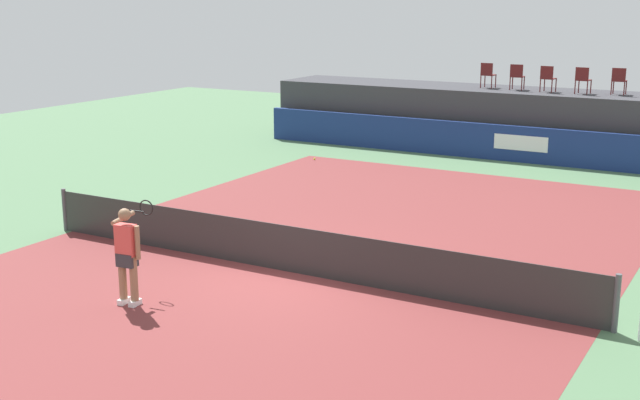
# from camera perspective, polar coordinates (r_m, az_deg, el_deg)

# --- Properties ---
(ground_plane) EXTENTS (48.00, 48.00, 0.00)m
(ground_plane) POSITION_cam_1_polar(r_m,az_deg,el_deg) (19.11, 2.70, -2.46)
(ground_plane) COLOR #4C704C
(court_inner) EXTENTS (12.00, 22.00, 0.00)m
(court_inner) POSITION_cam_1_polar(r_m,az_deg,el_deg) (16.61, -2.02, -4.96)
(court_inner) COLOR maroon
(court_inner) RESTS_ON ground
(sponsor_wall) EXTENTS (18.00, 0.22, 1.20)m
(sponsor_wall) POSITION_cam_1_polar(r_m,az_deg,el_deg) (28.52, 12.36, 3.87)
(sponsor_wall) COLOR navy
(sponsor_wall) RESTS_ON ground
(spectator_platform) EXTENTS (18.00, 2.80, 2.20)m
(spectator_platform) POSITION_cam_1_polar(r_m,az_deg,el_deg) (30.15, 13.44, 5.29)
(spectator_platform) COLOR #38383D
(spectator_platform) RESTS_ON ground
(spectator_chair_far_left) EXTENTS (0.46, 0.46, 0.89)m
(spectator_chair_far_left) POSITION_cam_1_polar(r_m,az_deg,el_deg) (30.29, 11.44, 8.47)
(spectator_chair_far_left) COLOR #561919
(spectator_chair_far_left) RESTS_ON spectator_platform
(spectator_chair_left) EXTENTS (0.48, 0.48, 0.89)m
(spectator_chair_left) POSITION_cam_1_polar(r_m,az_deg,el_deg) (29.86, 13.37, 8.30)
(spectator_chair_left) COLOR #561919
(spectator_chair_left) RESTS_ON spectator_platform
(spectator_chair_center) EXTENTS (0.48, 0.48, 0.89)m
(spectator_chair_center) POSITION_cam_1_polar(r_m,az_deg,el_deg) (29.39, 15.36, 8.10)
(spectator_chair_center) COLOR #561919
(spectator_chair_center) RESTS_ON spectator_platform
(spectator_chair_right) EXTENTS (0.47, 0.47, 0.89)m
(spectator_chair_right) POSITION_cam_1_polar(r_m,az_deg,el_deg) (29.16, 17.59, 7.91)
(spectator_chair_right) COLOR #561919
(spectator_chair_right) RESTS_ON spectator_platform
(spectator_chair_far_right) EXTENTS (0.45, 0.45, 0.89)m
(spectator_chair_far_right) POSITION_cam_1_polar(r_m,az_deg,el_deg) (29.26, 19.83, 7.76)
(spectator_chair_far_right) COLOR #561919
(spectator_chair_far_right) RESTS_ON spectator_platform
(tennis_net) EXTENTS (12.40, 0.02, 0.95)m
(tennis_net) POSITION_cam_1_polar(r_m,az_deg,el_deg) (16.47, -2.03, -3.40)
(tennis_net) COLOR #2D2D2D
(tennis_net) RESTS_ON ground
(net_post_near) EXTENTS (0.10, 0.10, 1.00)m
(net_post_near) POSITION_cam_1_polar(r_m,az_deg,el_deg) (20.30, -17.11, -0.64)
(net_post_near) COLOR #4C4C51
(net_post_near) RESTS_ON ground
(net_post_far) EXTENTS (0.10, 0.10, 1.00)m
(net_post_far) POSITION_cam_1_polar(r_m,az_deg,el_deg) (14.38, 19.67, -6.70)
(net_post_far) COLOR #4C4C51
(net_post_far) RESTS_ON ground
(tennis_player) EXTENTS (0.78, 1.13, 1.77)m
(tennis_player) POSITION_cam_1_polar(r_m,az_deg,el_deg) (15.01, -13.07, -3.53)
(tennis_player) COLOR white
(tennis_player) RESTS_ON court_inner
(tennis_ball) EXTENTS (0.07, 0.07, 0.07)m
(tennis_ball) POSITION_cam_1_polar(r_m,az_deg,el_deg) (28.01, -0.39, 2.84)
(tennis_ball) COLOR #D8EA33
(tennis_ball) RESTS_ON court_inner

